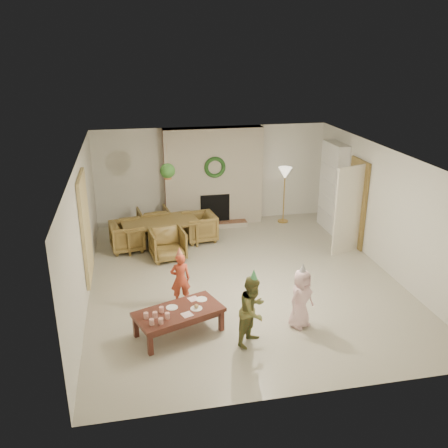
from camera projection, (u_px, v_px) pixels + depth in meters
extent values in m
plane|color=#B7B29E|center=(242.00, 278.00, 9.70)|extent=(7.00, 7.00, 0.00)
plane|color=white|center=(244.00, 157.00, 8.81)|extent=(7.00, 7.00, 0.00)
plane|color=silver|center=(212.00, 175.00, 12.47)|extent=(7.00, 0.00, 7.00)
plane|color=silver|center=(308.00, 315.00, 6.05)|extent=(7.00, 0.00, 7.00)
plane|color=silver|center=(83.00, 232.00, 8.71)|extent=(0.00, 7.00, 7.00)
plane|color=silver|center=(386.00, 211.00, 9.80)|extent=(0.00, 7.00, 7.00)
cube|color=#4C1416|center=(213.00, 177.00, 12.28)|extent=(2.50, 0.40, 2.50)
cube|color=#5D2D19|center=(216.00, 225.00, 12.38)|extent=(1.60, 0.30, 0.12)
cube|color=black|center=(215.00, 208.00, 12.40)|extent=(0.75, 0.12, 0.75)
torus|color=#1A4419|center=(215.00, 167.00, 11.97)|extent=(0.54, 0.10, 0.54)
cylinder|color=gold|center=(283.00, 221.00, 12.78)|extent=(0.28, 0.28, 0.03)
cylinder|color=gold|center=(284.00, 197.00, 12.54)|extent=(0.03, 0.03, 1.33)
cone|color=beige|center=(285.00, 173.00, 12.31)|extent=(0.35, 0.35, 0.30)
cube|color=white|center=(333.00, 187.00, 11.94)|extent=(0.30, 1.00, 2.20)
cube|color=white|center=(330.00, 212.00, 12.16)|extent=(0.30, 0.92, 0.03)
cube|color=white|center=(331.00, 197.00, 12.02)|extent=(0.30, 0.92, 0.03)
cube|color=white|center=(333.00, 181.00, 11.88)|extent=(0.30, 0.92, 0.03)
cube|color=white|center=(334.00, 165.00, 11.74)|extent=(0.30, 0.92, 0.03)
cube|color=#A43E1E|center=(332.00, 208.00, 11.97)|extent=(0.20, 0.40, 0.24)
cube|color=#26448C|center=(330.00, 191.00, 12.02)|extent=(0.20, 0.44, 0.24)
cube|color=#A29A22|center=(334.00, 177.00, 11.74)|extent=(0.20, 0.36, 0.22)
cube|color=brown|center=(357.00, 203.00, 10.98)|extent=(0.05, 0.86, 2.04)
cube|color=beige|center=(348.00, 211.00, 10.57)|extent=(0.77, 0.32, 2.00)
cube|color=beige|center=(86.00, 228.00, 8.90)|extent=(0.06, 1.20, 2.00)
imported|color=brown|center=(160.00, 233.00, 11.17)|extent=(1.85, 1.20, 0.61)
imported|color=brown|center=(168.00, 244.00, 10.49)|extent=(0.82, 0.83, 0.67)
imported|color=brown|center=(154.00, 221.00, 11.83)|extent=(0.82, 0.83, 0.67)
imported|color=brown|center=(127.00, 236.00, 10.92)|extent=(0.83, 0.82, 0.67)
imported|color=brown|center=(199.00, 227.00, 11.46)|extent=(0.83, 0.82, 0.67)
cylinder|color=tan|center=(167.00, 160.00, 10.08)|extent=(0.01, 0.01, 0.70)
cylinder|color=#9D5C32|center=(168.00, 176.00, 10.20)|extent=(0.16, 0.16, 0.12)
sphere|color=#224E1A|center=(168.00, 171.00, 10.16)|extent=(0.32, 0.32, 0.32)
cube|color=#53261B|center=(179.00, 312.00, 7.73)|extent=(1.55, 1.15, 0.06)
cube|color=#53261B|center=(179.00, 316.00, 7.76)|extent=(1.41, 1.01, 0.09)
cube|color=#53261B|center=(150.00, 344.00, 7.27)|extent=(0.10, 0.10, 0.37)
cube|color=#53261B|center=(221.00, 320.00, 7.90)|extent=(0.10, 0.10, 0.37)
cube|color=#53261B|center=(136.00, 327.00, 7.72)|extent=(0.10, 0.10, 0.37)
cube|color=#53261B|center=(204.00, 305.00, 8.35)|extent=(0.10, 0.10, 0.37)
cylinder|color=white|center=(152.00, 322.00, 7.31)|extent=(0.10, 0.10, 0.10)
cylinder|color=white|center=(146.00, 316.00, 7.48)|extent=(0.10, 0.10, 0.10)
cylinder|color=white|center=(161.00, 321.00, 7.33)|extent=(0.10, 0.10, 0.10)
cylinder|color=white|center=(155.00, 315.00, 7.50)|extent=(0.10, 0.10, 0.10)
cylinder|color=white|center=(167.00, 316.00, 7.47)|extent=(0.10, 0.10, 0.10)
cylinder|color=white|center=(161.00, 310.00, 7.64)|extent=(0.10, 0.10, 0.10)
cylinder|color=white|center=(172.00, 307.00, 7.79)|extent=(0.25, 0.25, 0.01)
cylinder|color=white|center=(196.00, 308.00, 7.77)|extent=(0.25, 0.25, 0.01)
cylinder|color=white|center=(201.00, 299.00, 8.04)|extent=(0.25, 0.25, 0.01)
sphere|color=tan|center=(196.00, 306.00, 7.75)|extent=(0.10, 0.10, 0.08)
cube|color=#F0B1BC|center=(187.00, 315.00, 7.59)|extent=(0.21, 0.21, 0.01)
cube|color=#F0B1BC|center=(193.00, 299.00, 8.06)|extent=(0.21, 0.21, 0.01)
imported|color=#BD4128|center=(180.00, 279.00, 8.59)|extent=(0.37, 0.25, 0.99)
cone|color=gold|center=(179.00, 252.00, 8.40)|extent=(0.17, 0.17, 0.19)
imported|color=brown|center=(253.00, 310.00, 7.44)|extent=(0.70, 0.70, 1.15)
cone|color=#4EB669|center=(254.00, 275.00, 7.22)|extent=(0.18, 0.18, 0.19)
imported|color=#FECBD1|center=(301.00, 299.00, 7.90)|extent=(0.60, 0.53, 1.03)
cone|color=#B1B0B7|center=(303.00, 268.00, 7.71)|extent=(0.17, 0.17, 0.19)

